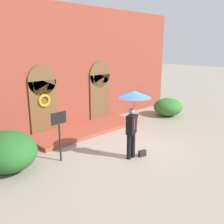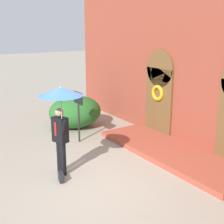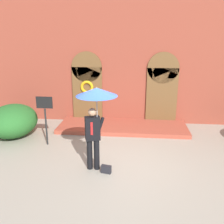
# 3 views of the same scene
# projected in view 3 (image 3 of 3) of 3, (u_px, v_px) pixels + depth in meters

# --- Properties ---
(ground_plane) EXTENTS (80.00, 80.00, 0.00)m
(ground_plane) POSITION_uv_depth(u_px,v_px,m) (117.00, 165.00, 7.37)
(ground_plane) COLOR gray
(building_facade) EXTENTS (14.00, 2.30, 5.60)m
(building_facade) POSITION_uv_depth(u_px,v_px,m) (125.00, 60.00, 10.55)
(building_facade) COLOR brown
(building_facade) RESTS_ON ground
(person_with_umbrella) EXTENTS (1.10, 1.10, 2.36)m
(person_with_umbrella) POSITION_uv_depth(u_px,v_px,m) (96.00, 104.00, 6.60)
(person_with_umbrella) COLOR black
(person_with_umbrella) RESTS_ON ground
(handbag) EXTENTS (0.30, 0.18, 0.22)m
(handbag) POSITION_uv_depth(u_px,v_px,m) (106.00, 169.00, 6.90)
(handbag) COLOR black
(handbag) RESTS_ON ground
(sign_post) EXTENTS (0.56, 0.06, 1.72)m
(sign_post) POSITION_uv_depth(u_px,v_px,m) (45.00, 113.00, 8.43)
(sign_post) COLOR black
(sign_post) RESTS_ON ground
(shrub_left) EXTENTS (1.75, 2.05, 1.22)m
(shrub_left) POSITION_uv_depth(u_px,v_px,m) (13.00, 121.00, 9.33)
(shrub_left) COLOR #235B23
(shrub_left) RESTS_ON ground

